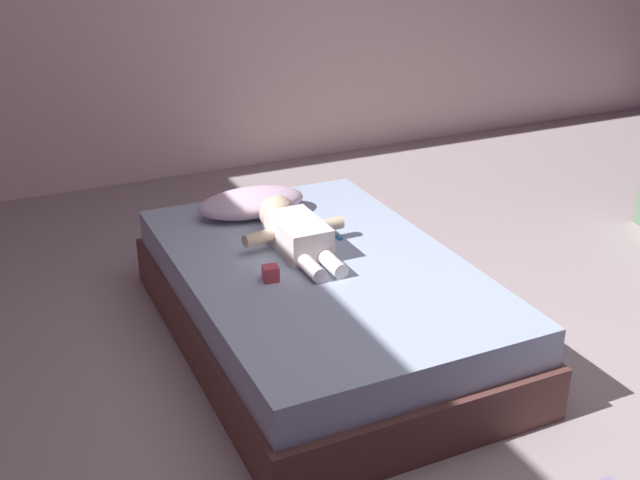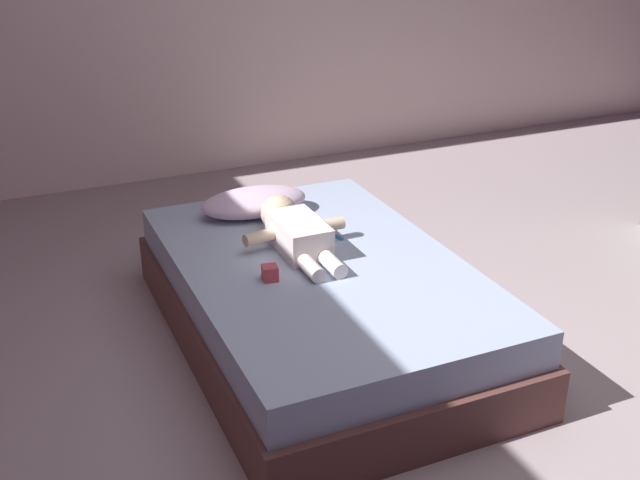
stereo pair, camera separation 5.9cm
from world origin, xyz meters
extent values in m
plane|color=#A8979A|center=(0.00, 0.00, 0.00)|extent=(8.00, 8.00, 0.00)
cube|color=brown|center=(-0.28, 0.61, 0.11)|extent=(1.17, 1.82, 0.22)
cube|color=#A6B8D4|center=(-0.28, 0.61, 0.30)|extent=(1.13, 1.75, 0.16)
ellipsoid|color=silver|center=(-0.36, 1.21, 0.44)|extent=(0.52, 0.28, 0.13)
cube|color=white|center=(-0.32, 0.75, 0.45)|extent=(0.19, 0.33, 0.14)
sphere|color=beige|center=(-0.32, 0.98, 0.46)|extent=(0.17, 0.17, 0.17)
cylinder|color=beige|center=(-0.48, 0.80, 0.45)|extent=(0.15, 0.08, 0.06)
cylinder|color=beige|center=(-0.16, 0.80, 0.45)|extent=(0.15, 0.06, 0.06)
cylinder|color=white|center=(-0.36, 0.50, 0.41)|extent=(0.06, 0.17, 0.06)
cylinder|color=white|center=(-0.27, 0.50, 0.41)|extent=(0.06, 0.17, 0.06)
cube|color=#2E8AE3|center=(-0.12, 0.82, 0.38)|extent=(0.05, 0.12, 0.01)
cube|color=white|center=(-0.14, 0.88, 0.39)|extent=(0.02, 0.03, 0.01)
cube|color=#D24554|center=(-0.53, 0.53, 0.41)|extent=(0.07, 0.07, 0.06)
camera|label=1|loc=(-1.54, -2.08, 1.82)|focal=43.97mm
camera|label=2|loc=(-1.48, -2.11, 1.82)|focal=43.97mm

